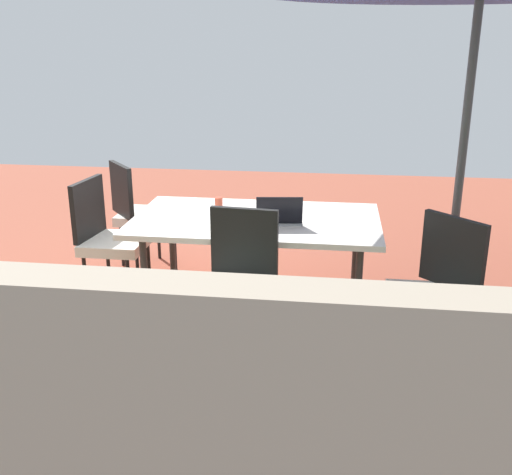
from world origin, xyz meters
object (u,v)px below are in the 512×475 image
chair_east (108,235)px  chair_northwest (434,289)px  chair_north (238,280)px  cup (219,203)px  dining_table (256,225)px  chair_southeast (139,210)px  laptop (279,217)px

chair_east → chair_northwest: 2.45m
chair_east → chair_northwest: size_ratio=1.00×
chair_northwest → chair_north: bearing=-133.4°
cup → chair_east: bearing=12.2°
chair_north → cup: (0.30, -0.93, 0.24)m
dining_table → chair_southeast: (1.14, -0.74, -0.14)m
dining_table → chair_northwest: chair_northwest is taller
dining_table → laptop: size_ratio=5.13×
chair_southeast → chair_northwest: 2.72m
chair_southeast → laptop: 1.58m
chair_southeast → laptop: size_ratio=2.81×
chair_northwest → cup: chair_northwest is taller
laptop → chair_east: bearing=-13.4°
dining_table → chair_southeast: chair_southeast is taller
dining_table → chair_northwest: size_ratio=1.82×
chair_north → chair_southeast: (1.12, -1.45, 0.00)m
laptop → chair_north: bearing=64.6°
chair_north → chair_east: bearing=152.3°
cup → chair_north: bearing=107.9°
chair_southeast → chair_northwest: size_ratio=1.00×
chair_southeast → cup: size_ratio=11.34×
chair_northwest → laptop: 1.18m
chair_north → chair_southeast: 1.83m
chair_southeast → cup: chair_southeast is taller
cup → chair_northwest: bearing=148.8°
chair_north → cup: bearing=113.4°
chair_southeast → chair_northwest: (-2.32, 1.43, 0.00)m
dining_table → chair_northwest: bearing=149.7°
chair_east → chair_northwest: same height
dining_table → laptop: laptop is taller
chair_east → chair_southeast: (-0.02, -0.70, 0.00)m
chair_east → chair_southeast: 0.70m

